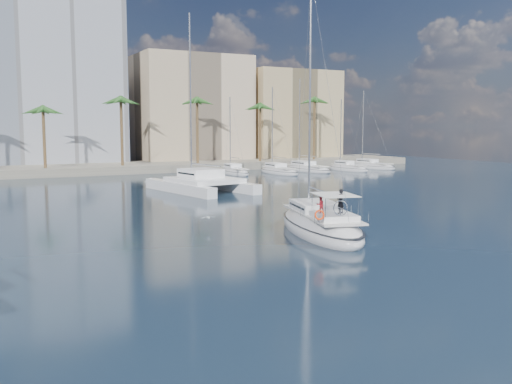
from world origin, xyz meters
TOP-DOWN VIEW (x-y plane):
  - ground at (0.00, 0.00)m, footprint 160.00×160.00m
  - quay at (0.00, 61.00)m, footprint 120.00×14.00m
  - building_beige at (22.00, 70.00)m, footprint 20.00×14.00m
  - building_tan_right at (42.00, 68.00)m, footprint 18.00×12.00m
  - palm_centre at (0.00, 57.00)m, footprint 3.60×3.60m
  - palm_right at (34.00, 57.00)m, footprint 3.60×3.60m
  - main_sloop at (4.60, 1.44)m, footprint 7.11×13.03m
  - catamaran at (7.06, 28.48)m, footprint 8.87×14.55m
  - seagull at (-1.27, 6.97)m, footprint 1.01×0.43m
  - moored_yacht_a at (20.00, 47.00)m, footprint 3.37×9.52m
  - moored_yacht_b at (26.50, 45.00)m, footprint 3.32×10.83m
  - moored_yacht_c at (33.00, 47.00)m, footprint 3.98×12.33m
  - moored_yacht_d at (39.50, 45.00)m, footprint 3.52×9.55m
  - moored_yacht_e at (46.00, 47.00)m, footprint 4.61×11.11m

SIDE VIEW (x-z plane):
  - ground at x=0.00m, z-range 0.00..0.00m
  - moored_yacht_a at x=20.00m, z-range -5.95..5.95m
  - moored_yacht_b at x=26.50m, z-range -6.86..6.86m
  - moored_yacht_c at x=33.00m, z-range -7.77..7.77m
  - moored_yacht_d at x=39.50m, z-range -5.95..5.95m
  - moored_yacht_e at x=46.00m, z-range -6.86..6.86m
  - main_sloop at x=4.60m, z-range -8.68..9.77m
  - quay at x=0.00m, z-range 0.00..1.20m
  - seagull at x=-1.27m, z-range 0.65..0.83m
  - catamaran at x=7.06m, z-range -8.67..11.04m
  - building_tan_right at x=42.00m, z-range 0.00..18.00m
  - building_beige at x=22.00m, z-range 0.00..20.00m
  - palm_centre at x=0.00m, z-range 4.13..16.43m
  - palm_right at x=34.00m, z-range 4.13..16.43m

